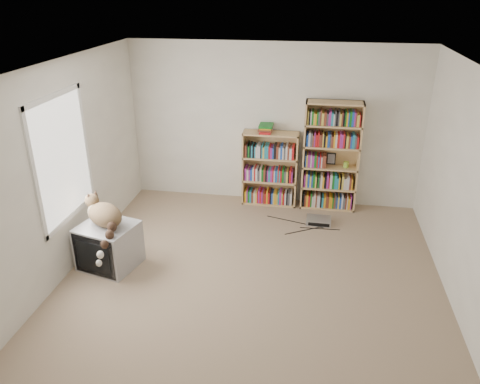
% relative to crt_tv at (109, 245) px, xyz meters
% --- Properties ---
extents(floor, '(4.50, 5.00, 0.01)m').
position_rel_crt_tv_xyz_m(floor, '(1.80, -0.20, -0.28)').
color(floor, tan).
rests_on(floor, ground).
extents(wall_back, '(4.50, 0.02, 2.50)m').
position_rel_crt_tv_xyz_m(wall_back, '(1.80, 2.30, 0.97)').
color(wall_back, white).
rests_on(wall_back, floor).
extents(wall_front, '(4.50, 0.02, 2.50)m').
position_rel_crt_tv_xyz_m(wall_front, '(1.80, -2.70, 0.97)').
color(wall_front, white).
rests_on(wall_front, floor).
extents(wall_left, '(0.02, 5.00, 2.50)m').
position_rel_crt_tv_xyz_m(wall_left, '(-0.45, -0.20, 0.97)').
color(wall_left, white).
rests_on(wall_left, floor).
extents(wall_right, '(0.02, 5.00, 2.50)m').
position_rel_crt_tv_xyz_m(wall_right, '(4.05, -0.20, 0.97)').
color(wall_right, white).
rests_on(wall_right, floor).
extents(ceiling, '(4.50, 5.00, 0.02)m').
position_rel_crt_tv_xyz_m(ceiling, '(1.80, -0.20, 2.22)').
color(ceiling, white).
rests_on(ceiling, wall_back).
extents(window, '(0.02, 1.22, 1.52)m').
position_rel_crt_tv_xyz_m(window, '(-0.44, 0.00, 1.12)').
color(window, white).
rests_on(window, wall_left).
extents(crt_tv, '(0.77, 0.73, 0.56)m').
position_rel_crt_tv_xyz_m(crt_tv, '(0.00, 0.00, 0.00)').
color(crt_tv, '#9B9B9E').
rests_on(crt_tv, floor).
extents(cat, '(0.64, 0.81, 0.61)m').
position_rel_crt_tv_xyz_m(cat, '(0.00, -0.06, 0.39)').
color(cat, '#352515').
rests_on(cat, crt_tv).
extents(bookcase_tall, '(0.84, 0.30, 1.69)m').
position_rel_crt_tv_xyz_m(bookcase_tall, '(2.70, 2.16, 0.53)').
color(bookcase_tall, tan).
rests_on(bookcase_tall, floor).
extents(bookcase_short, '(0.86, 0.30, 1.18)m').
position_rel_crt_tv_xyz_m(bookcase_short, '(1.77, 2.16, 0.26)').
color(bookcase_short, tan).
rests_on(bookcase_short, floor).
extents(book_stack, '(0.22, 0.28, 0.12)m').
position_rel_crt_tv_xyz_m(book_stack, '(1.70, 2.15, 0.96)').
color(book_stack, red).
rests_on(book_stack, bookcase_short).
extents(green_mug, '(0.08, 0.08, 0.09)m').
position_rel_crt_tv_xyz_m(green_mug, '(2.94, 2.14, 0.46)').
color(green_mug, '#8EBF36').
rests_on(green_mug, bookcase_tall).
extents(framed_print, '(0.13, 0.05, 0.18)m').
position_rel_crt_tv_xyz_m(framed_print, '(2.71, 2.24, 0.50)').
color(framed_print, black).
rests_on(framed_print, bookcase_tall).
extents(dvd_player, '(0.37, 0.27, 0.08)m').
position_rel_crt_tv_xyz_m(dvd_player, '(2.58, 1.55, -0.24)').
color(dvd_player, '#ACACB1').
rests_on(dvd_player, floor).
extents(wall_outlet, '(0.01, 0.08, 0.13)m').
position_rel_crt_tv_xyz_m(wall_outlet, '(-0.44, 0.34, 0.04)').
color(wall_outlet, silver).
rests_on(wall_outlet, wall_left).
extents(floor_cables, '(1.20, 0.70, 0.01)m').
position_rel_crt_tv_xyz_m(floor_cables, '(2.11, 1.24, -0.28)').
color(floor_cables, black).
rests_on(floor_cables, floor).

